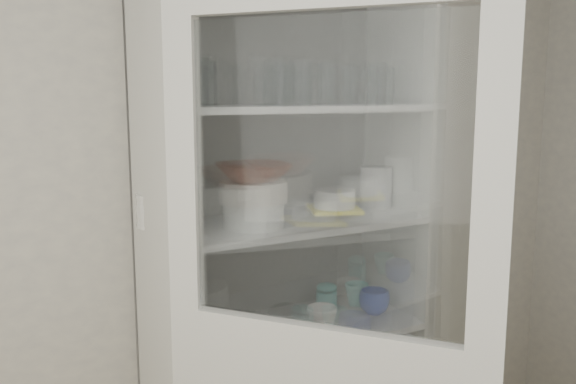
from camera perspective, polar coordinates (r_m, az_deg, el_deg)
wall_back at (r=2.27m, az=-7.18°, el=-1.02°), size 3.60×0.02×2.60m
pantry_cabinet at (r=2.30m, az=-0.77°, el=-10.08°), size 1.00×0.45×2.10m
tumbler_0 at (r=1.82m, az=-9.34°, el=10.29°), size 0.09×0.09×0.15m
tumbler_1 at (r=1.93m, az=-1.13°, el=10.24°), size 0.10×0.10×0.15m
tumbler_2 at (r=1.96m, az=-0.47°, el=10.03°), size 0.07×0.07×0.13m
tumbler_3 at (r=2.06m, az=3.74°, el=10.14°), size 0.09×0.09×0.15m
tumbler_4 at (r=1.99m, az=1.23°, el=10.17°), size 0.08×0.08×0.15m
tumbler_5 at (r=2.22m, az=9.12°, el=9.75°), size 0.07×0.07×0.13m
tumbler_6 at (r=2.14m, az=8.21°, el=10.01°), size 0.08×0.08×0.15m
tumbler_7 at (r=1.97m, az=-8.52°, el=10.16°), size 0.08×0.08×0.15m
tumbler_8 at (r=2.02m, az=-7.63°, el=10.02°), size 0.08×0.08×0.14m
tumbler_9 at (r=2.06m, az=-2.35°, el=9.86°), size 0.07×0.07×0.13m
tumbler_10 at (r=2.09m, az=-0.67°, el=10.15°), size 0.09×0.09×0.15m
tumbler_11 at (r=2.15m, az=1.49°, el=9.87°), size 0.07×0.07×0.13m
goblet_0 at (r=2.07m, az=-9.69°, el=10.51°), size 0.08×0.08×0.18m
goblet_1 at (r=2.13m, az=-7.70°, el=10.33°), size 0.08×0.08×0.17m
goblet_2 at (r=2.31m, az=3.05°, el=10.31°), size 0.08×0.08×0.17m
goblet_3 at (r=2.39m, az=7.38°, el=10.02°), size 0.07×0.07×0.15m
plate_stack_front at (r=2.03m, az=-3.24°, el=-2.09°), size 0.20×0.20×0.08m
plate_stack_back at (r=2.09m, az=-10.99°, el=-1.53°), size 0.22×0.22×0.11m
cream_bowl at (r=2.02m, az=-3.26°, el=0.06°), size 0.30×0.30×0.07m
terracotta_bowl at (r=2.01m, az=-3.28°, el=1.89°), size 0.27×0.27×0.06m
glass_platter at (r=2.23m, az=4.37°, el=-1.97°), size 0.29×0.29×0.02m
yellow_trivet at (r=2.23m, az=4.37°, el=-1.61°), size 0.23×0.23×0.01m
white_ramekin at (r=2.22m, az=4.38°, el=-0.62°), size 0.19×0.19×0.07m
grey_bowl_stack at (r=2.40m, az=8.21°, el=0.48°), size 0.12×0.12×0.16m
mug_blue at (r=2.41m, az=8.07°, el=-10.13°), size 0.14×0.14×0.09m
mug_teal at (r=2.49m, az=6.43°, el=-9.48°), size 0.12×0.12×0.09m
mug_white at (r=2.19m, az=3.15°, el=-11.94°), size 0.12×0.12×0.10m
teal_jar at (r=2.41m, az=3.63°, el=-9.97°), size 0.08×0.08×0.10m
measuring_cups at (r=2.11m, az=-3.32°, el=-13.66°), size 0.10×0.10×0.04m
white_canister at (r=2.13m, az=-10.36°, el=-12.24°), size 0.12×0.12×0.13m
tumbler_12 at (r=2.21m, az=5.82°, el=9.86°), size 0.07×0.07×0.13m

